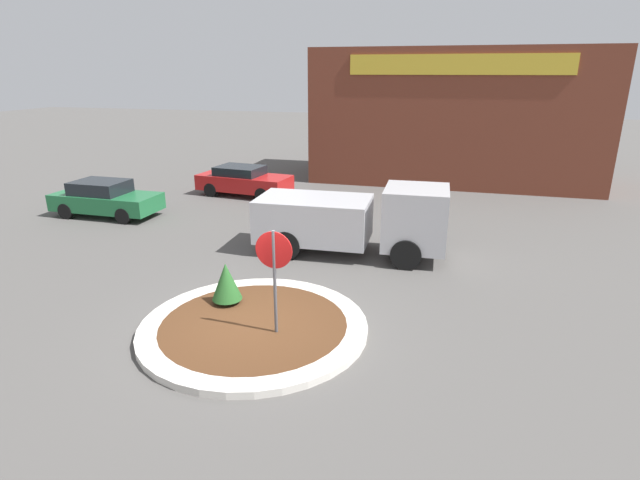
% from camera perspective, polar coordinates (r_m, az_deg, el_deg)
% --- Properties ---
extents(ground_plane, '(120.00, 120.00, 0.00)m').
position_cam_1_polar(ground_plane, '(11.61, -7.53, -10.11)').
color(ground_plane, '#514F4C').
extents(traffic_island, '(5.15, 5.15, 0.16)m').
position_cam_1_polar(traffic_island, '(11.57, -7.55, -9.76)').
color(traffic_island, beige).
rests_on(traffic_island, ground_plane).
extents(stop_sign, '(0.81, 0.07, 2.49)m').
position_cam_1_polar(stop_sign, '(10.46, -5.25, -2.79)').
color(stop_sign, '#4C4C51').
rests_on(stop_sign, ground_plane).
extents(island_shrub, '(0.74, 0.74, 1.03)m').
position_cam_1_polar(island_shrub, '(12.36, -10.67, -4.66)').
color(island_shrub, brown).
rests_on(island_shrub, traffic_island).
extents(utility_truck, '(5.99, 2.32, 2.25)m').
position_cam_1_polar(utility_truck, '(15.72, 3.92, 2.41)').
color(utility_truck, '#B2B2B7').
rests_on(utility_truck, ground_plane).
extents(storefront_building, '(14.23, 6.07, 6.66)m').
position_cam_1_polar(storefront_building, '(27.80, 15.12, 13.52)').
color(storefront_building, brown).
rests_on(storefront_building, ground_plane).
extents(parked_sedan_red, '(4.49, 2.25, 1.37)m').
position_cam_1_polar(parked_sedan_red, '(23.79, -8.73, 6.74)').
color(parked_sedan_red, '#B21919').
rests_on(parked_sedan_red, ground_plane).
extents(parked_sedan_green, '(4.26, 1.83, 1.42)m').
position_cam_1_polar(parked_sedan_green, '(21.86, -23.33, 4.38)').
color(parked_sedan_green, '#1E6638').
rests_on(parked_sedan_green, ground_plane).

